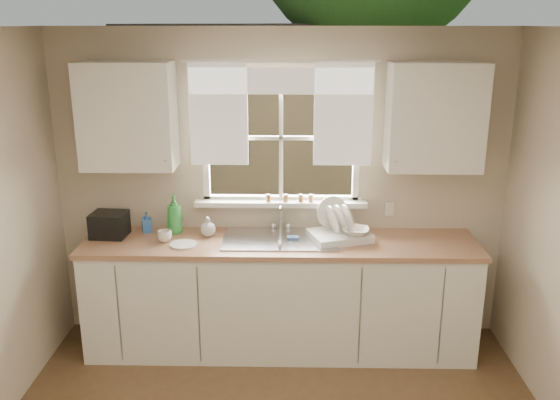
{
  "coord_description": "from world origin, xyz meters",
  "views": [
    {
      "loc": [
        0.08,
        -2.59,
        2.53
      ],
      "look_at": [
        0.0,
        1.65,
        1.25
      ],
      "focal_mm": 38.0,
      "sensor_mm": 36.0,
      "label": 1
    }
  ],
  "objects_px": {
    "soap_bottle_a": "(174,214)",
    "black_appliance": "(109,225)",
    "dish_rack": "(339,231)",
    "cup": "(165,236)"
  },
  "relations": [
    {
      "from": "cup",
      "to": "black_appliance",
      "type": "xyz_separation_m",
      "value": [
        -0.45,
        0.11,
        0.05
      ]
    },
    {
      "from": "dish_rack",
      "to": "soap_bottle_a",
      "type": "height_order",
      "value": "soap_bottle_a"
    },
    {
      "from": "soap_bottle_a",
      "to": "black_appliance",
      "type": "xyz_separation_m",
      "value": [
        -0.5,
        -0.09,
        -0.06
      ]
    },
    {
      "from": "dish_rack",
      "to": "cup",
      "type": "xyz_separation_m",
      "value": [
        -1.34,
        -0.09,
        -0.02
      ]
    },
    {
      "from": "black_appliance",
      "to": "cup",
      "type": "bearing_deg",
      "value": -9.54
    },
    {
      "from": "soap_bottle_a",
      "to": "black_appliance",
      "type": "bearing_deg",
      "value": 171.0
    },
    {
      "from": "cup",
      "to": "black_appliance",
      "type": "relative_size",
      "value": 0.43
    },
    {
      "from": "soap_bottle_a",
      "to": "cup",
      "type": "distance_m",
      "value": 0.23
    },
    {
      "from": "cup",
      "to": "black_appliance",
      "type": "height_order",
      "value": "black_appliance"
    },
    {
      "from": "dish_rack",
      "to": "cup",
      "type": "relative_size",
      "value": 4.67
    }
  ]
}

